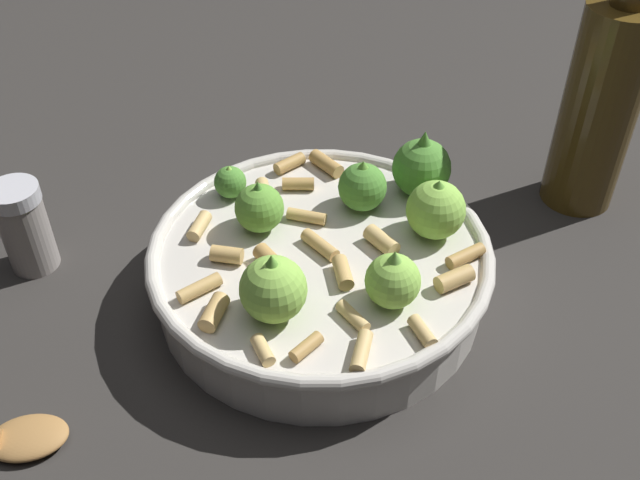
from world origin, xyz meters
TOP-DOWN VIEW (x-y plane):
  - ground_plane at (0.00, 0.00)m, footprint 2.40×2.40m
  - cooking_pan at (-0.00, -0.00)m, footprint 0.26×0.26m
  - pepper_shaker at (0.14, 0.19)m, footprint 0.04×0.04m
  - olive_oil_bottle at (-0.00, -0.27)m, footprint 0.06×0.06m

SIDE VIEW (x-z plane):
  - ground_plane at x=0.00m, z-range 0.00..0.00m
  - cooking_pan at x=0.00m, z-range -0.02..0.09m
  - pepper_shaker at x=0.14m, z-range 0.00..0.08m
  - olive_oil_bottle at x=0.00m, z-range -0.02..0.21m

